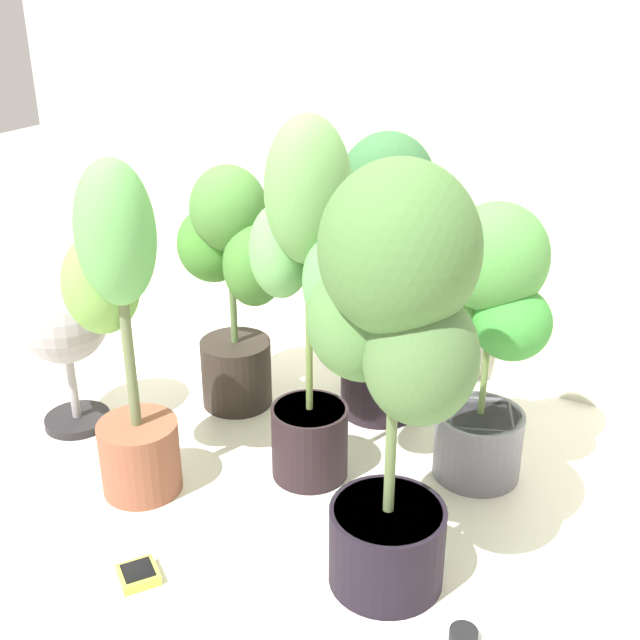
# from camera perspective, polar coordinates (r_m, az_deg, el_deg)

# --- Properties ---
(ground_plane) EXTENTS (8.00, 8.00, 0.00)m
(ground_plane) POSITION_cam_1_polar(r_m,az_deg,el_deg) (2.01, -2.85, -12.88)
(ground_plane) COLOR silver
(ground_plane) RESTS_ON ground
(mylar_back_wall) EXTENTS (3.20, 0.01, 2.00)m
(mylar_back_wall) POSITION_cam_1_polar(r_m,az_deg,el_deg) (2.37, 8.42, 19.05)
(mylar_back_wall) COLOR silver
(mylar_back_wall) RESTS_ON ground
(potted_plant_center) EXTENTS (0.40, 0.27, 0.91)m
(potted_plant_center) POSITION_cam_1_polar(r_m,az_deg,el_deg) (1.86, -0.81, 2.46)
(potted_plant_center) COLOR black
(potted_plant_center) RESTS_ON ground
(potted_plant_back_left) EXTENTS (0.40, 0.28, 0.71)m
(potted_plant_back_left) POSITION_cam_1_polar(r_m,az_deg,el_deg) (2.25, -6.18, 3.33)
(potted_plant_back_left) COLOR #2D241F
(potted_plant_back_left) RESTS_ON ground
(potted_plant_front_right) EXTENTS (0.44, 0.41, 0.91)m
(potted_plant_front_right) POSITION_cam_1_polar(r_m,az_deg,el_deg) (1.51, 5.19, -1.64)
(potted_plant_front_right) COLOR black
(potted_plant_front_right) RESTS_ON ground
(potted_plant_front_left) EXTENTS (0.31, 0.25, 0.83)m
(potted_plant_front_left) POSITION_cam_1_polar(r_m,az_deg,el_deg) (1.90, -13.90, 0.02)
(potted_plant_front_left) COLOR brown
(potted_plant_front_left) RESTS_ON ground
(potted_plant_back_right) EXTENTS (0.39, 0.34, 0.71)m
(potted_plant_back_right) POSITION_cam_1_polar(r_m,az_deg,el_deg) (1.95, 11.45, -0.17)
(potted_plant_back_right) COLOR slate
(potted_plant_back_right) RESTS_ON ground
(potted_plant_back_center) EXTENTS (0.41, 0.34, 0.80)m
(potted_plant_back_center) POSITION_cam_1_polar(r_m,az_deg,el_deg) (2.19, 4.07, 4.41)
(potted_plant_back_center) COLOR black
(potted_plant_back_center) RESTS_ON ground
(hygrometer_box) EXTENTS (0.11, 0.11, 0.03)m
(hygrometer_box) POSITION_cam_1_polar(r_m,az_deg,el_deg) (1.85, -12.62, -17.01)
(hygrometer_box) COLOR #CBD047
(hygrometer_box) RESTS_ON ground
(floor_fan) EXTENTS (0.27, 0.27, 0.44)m
(floor_fan) POSITION_cam_1_polar(r_m,az_deg,el_deg) (2.27, -17.50, -0.41)
(floor_fan) COLOR #242326
(floor_fan) RESTS_ON ground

